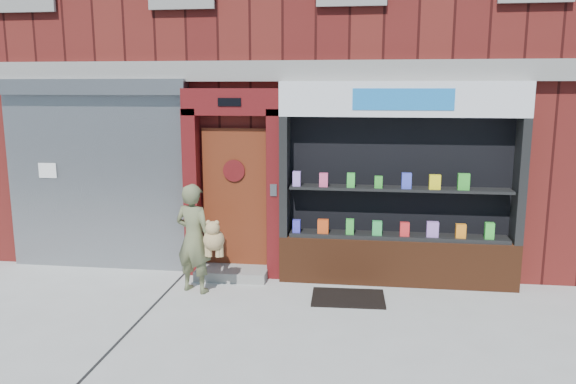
# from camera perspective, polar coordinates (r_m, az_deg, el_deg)

# --- Properties ---
(ground) EXTENTS (80.00, 80.00, 0.00)m
(ground) POSITION_cam_1_polar(r_m,az_deg,el_deg) (7.17, -2.85, -13.40)
(ground) COLOR #9E9E99
(ground) RESTS_ON ground
(building) EXTENTS (12.00, 8.16, 8.00)m
(building) POSITION_cam_1_polar(r_m,az_deg,el_deg) (12.54, 2.14, 15.55)
(building) COLOR #4F1412
(building) RESTS_ON ground
(shutter_bay) EXTENTS (3.10, 0.30, 3.04)m
(shutter_bay) POSITION_cam_1_polar(r_m,az_deg,el_deg) (9.44, -18.96, 2.75)
(shutter_bay) COLOR gray
(shutter_bay) RESTS_ON ground
(red_door_bay) EXTENTS (1.52, 0.58, 2.90)m
(red_door_bay) POSITION_cam_1_polar(r_m,az_deg,el_deg) (8.65, -5.59, 0.85)
(red_door_bay) COLOR #510D10
(red_door_bay) RESTS_ON ground
(pharmacy_bay) EXTENTS (3.50, 0.41, 3.00)m
(pharmacy_bay) POSITION_cam_1_polar(r_m,az_deg,el_deg) (8.41, 11.16, -0.17)
(pharmacy_bay) COLOR #562914
(pharmacy_bay) RESTS_ON ground
(woman) EXTENTS (0.81, 0.55, 1.58)m
(woman) POSITION_cam_1_polar(r_m,az_deg,el_deg) (8.12, -9.36, -4.66)
(woman) COLOR #646845
(woman) RESTS_ON ground
(doormat) EXTENTS (1.03, 0.74, 0.03)m
(doormat) POSITION_cam_1_polar(r_m,az_deg,el_deg) (8.03, 6.13, -10.64)
(doormat) COLOR black
(doormat) RESTS_ON ground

